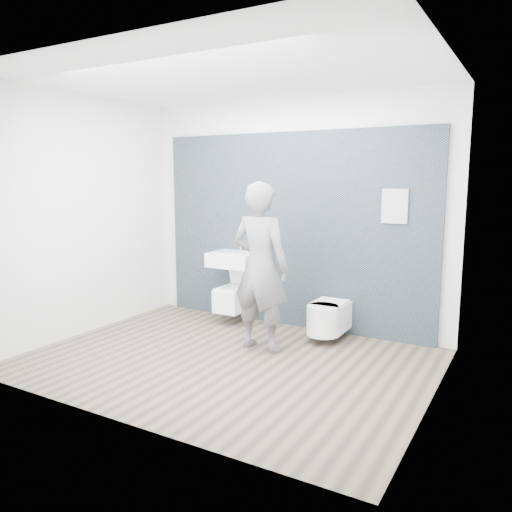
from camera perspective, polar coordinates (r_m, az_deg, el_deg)
The scene contains 8 objects.
ground at distance 5.23m, azimuth -3.33°, elevation -11.80°, with size 4.00×4.00×0.00m, color brown.
room_shell at distance 4.89m, azimuth -3.52°, elevation 7.64°, with size 4.00×4.00×4.00m.
tile_wall at distance 6.44m, azimuth 3.88°, elevation -7.77°, with size 3.60×0.06×2.40m, color black.
washbasin at distance 6.36m, azimuth -2.53°, elevation -0.35°, with size 0.60×0.45×0.45m.
toilet_square at distance 6.44m, azimuth -2.56°, elevation -4.74°, with size 0.34×0.49×0.66m.
toilet_rounded at distance 5.81m, azimuth 8.13°, elevation -6.99°, with size 0.38×0.64×0.34m.
info_placard at distance 5.98m, azimuth 14.96°, elevation -9.39°, with size 0.28×0.03×0.38m, color white.
visitor at distance 5.31m, azimuth 0.53°, elevation -1.28°, with size 0.66×0.43×1.81m, color slate.
Camera 1 is at (2.68, -4.09, 1.85)m, focal length 35.00 mm.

